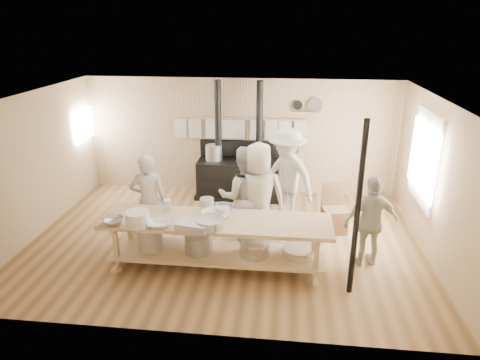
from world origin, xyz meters
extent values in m
plane|color=brown|center=(0.00, 0.00, 0.00)|extent=(7.00, 7.00, 0.00)
plane|color=tan|center=(0.00, 2.50, 1.30)|extent=(7.00, 0.00, 7.00)
plane|color=tan|center=(0.00, -2.50, 1.30)|extent=(7.00, 0.00, 7.00)
plane|color=tan|center=(-3.50, 0.00, 1.30)|extent=(0.00, 5.00, 5.00)
plane|color=tan|center=(3.50, 0.00, 1.30)|extent=(0.00, 5.00, 5.00)
plane|color=#C2B490|center=(0.00, 0.00, 2.60)|extent=(7.00, 7.00, 0.00)
cube|color=beige|center=(3.47, 0.60, 1.50)|extent=(0.06, 1.35, 1.65)
plane|color=white|center=(3.43, 0.60, 1.50)|extent=(0.00, 1.50, 1.50)
cube|color=beige|center=(3.42, 0.60, 1.50)|extent=(0.02, 0.03, 1.50)
plane|color=white|center=(-3.45, 2.00, 1.60)|extent=(0.00, 0.90, 0.90)
cube|color=black|center=(0.00, 2.10, 0.42)|extent=(1.80, 0.70, 0.85)
cube|color=black|center=(0.00, 2.10, 0.05)|extent=(1.90, 0.75, 0.10)
cube|color=black|center=(0.00, 2.40, 1.05)|extent=(1.80, 0.12, 0.35)
cylinder|color=black|center=(-0.45, 2.15, 1.73)|extent=(0.15, 0.15, 1.75)
cylinder|color=black|center=(0.45, 2.15, 1.73)|extent=(0.15, 0.15, 1.75)
cylinder|color=#B2B2B7|center=(-0.55, 2.10, 1.02)|extent=(0.36, 0.36, 0.34)
cylinder|color=gray|center=(0.55, 2.05, 1.00)|extent=(0.30, 0.30, 0.30)
cylinder|color=tan|center=(0.00, 2.40, 1.72)|extent=(3.00, 0.04, 0.04)
cube|color=silver|center=(-1.35, 2.40, 1.50)|extent=(0.28, 0.01, 0.46)
cube|color=silver|center=(-1.01, 2.40, 1.50)|extent=(0.28, 0.01, 0.46)
cube|color=silver|center=(-0.68, 2.40, 1.50)|extent=(0.28, 0.01, 0.46)
cube|color=silver|center=(-0.34, 2.40, 1.50)|extent=(0.28, 0.01, 0.46)
cube|color=silver|center=(0.00, 2.40, 1.50)|extent=(0.28, 0.01, 0.46)
cube|color=silver|center=(0.34, 2.40, 1.50)|extent=(0.28, 0.01, 0.46)
cube|color=silver|center=(0.68, 2.40, 1.50)|extent=(0.28, 0.01, 0.46)
cube|color=silver|center=(1.01, 2.40, 1.50)|extent=(0.28, 0.01, 0.46)
cube|color=silver|center=(1.35, 2.40, 1.50)|extent=(0.28, 0.01, 0.46)
cube|color=tan|center=(1.40, 2.42, 1.90)|extent=(0.50, 0.14, 0.03)
cylinder|color=black|center=(1.25, 2.44, 2.05)|extent=(0.20, 0.04, 0.20)
cylinder|color=silver|center=(1.62, 2.44, 2.05)|extent=(0.32, 0.03, 0.32)
cube|color=tan|center=(0.00, -0.90, 0.82)|extent=(3.60, 0.90, 0.06)
cube|color=tan|center=(0.00, -0.90, 0.25)|extent=(3.40, 0.80, 0.04)
cube|color=tan|center=(0.00, -0.90, 0.20)|extent=(3.30, 0.06, 0.06)
cube|color=tan|center=(-1.55, -1.20, 0.42)|extent=(0.07, 0.07, 0.85)
cube|color=tan|center=(-1.55, -0.60, 0.42)|extent=(0.07, 0.07, 0.85)
cube|color=tan|center=(1.55, -1.20, 0.42)|extent=(0.07, 0.07, 0.85)
cube|color=tan|center=(1.55, -0.60, 0.42)|extent=(0.07, 0.07, 0.85)
cylinder|color=#B2B2B7|center=(-1.10, -0.90, 0.46)|extent=(0.40, 0.40, 0.38)
cylinder|color=gray|center=(-0.30, -0.90, 0.42)|extent=(0.44, 0.44, 0.30)
cylinder|color=silver|center=(0.60, -0.90, 0.38)|extent=(0.48, 0.48, 0.22)
cylinder|color=silver|center=(1.30, -0.90, 0.34)|extent=(0.52, 0.52, 0.14)
cylinder|color=black|center=(2.05, -1.35, 1.30)|extent=(0.08, 0.08, 2.60)
imported|color=#B0AD9C|center=(-1.29, -0.28, 0.84)|extent=(0.68, 0.52, 1.68)
imported|color=#B0AD9C|center=(0.34, -0.05, 0.90)|extent=(0.96, 0.80, 1.81)
imported|color=#B0AD9C|center=(0.60, -0.14, 0.95)|extent=(1.00, 0.73, 1.90)
imported|color=#B0AD9C|center=(2.43, -0.51, 0.76)|extent=(0.95, 0.58, 1.51)
imported|color=#B0AD9C|center=(1.07, 0.88, 0.96)|extent=(1.42, 1.31, 1.92)
cube|color=brown|center=(1.99, 0.60, 0.23)|extent=(0.50, 0.50, 0.46)
cube|color=brown|center=(1.95, 0.79, 0.66)|extent=(0.42, 0.13, 0.51)
imported|color=white|center=(-0.82, -1.23, 0.89)|extent=(0.38, 0.38, 0.08)
imported|color=silver|center=(-1.55, -1.23, 0.90)|extent=(0.43, 0.43, 0.10)
imported|color=white|center=(-0.02, -0.83, 0.90)|extent=(0.61, 0.61, 0.11)
imported|color=silver|center=(0.06, -0.57, 0.90)|extent=(0.32, 0.32, 0.10)
cube|color=#B2B2B7|center=(-0.29, -1.23, 0.90)|extent=(0.54, 0.41, 0.11)
cylinder|color=silver|center=(-0.06, -1.16, 0.92)|extent=(0.50, 0.50, 0.14)
cylinder|color=gray|center=(-0.21, -0.57, 0.96)|extent=(0.25, 0.25, 0.21)
cylinder|color=white|center=(-1.15, -1.23, 0.96)|extent=(0.41, 0.41, 0.23)
cylinder|color=white|center=(-0.85, -0.65, 0.95)|extent=(0.15, 0.15, 0.19)
camera|label=1|loc=(1.03, -6.85, 3.77)|focal=32.00mm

